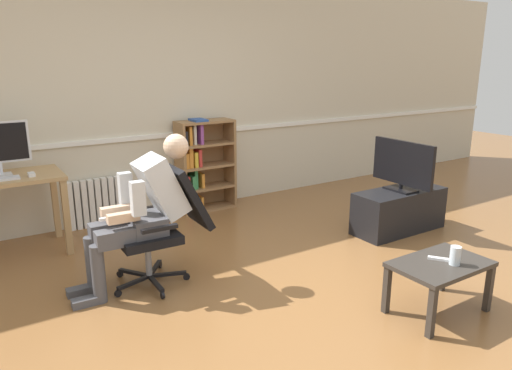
{
  "coord_description": "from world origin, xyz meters",
  "views": [
    {
      "loc": [
        -2.05,
        -2.58,
        1.8
      ],
      "look_at": [
        0.15,
        0.85,
        0.7
      ],
      "focal_mm": 33.46,
      "sensor_mm": 36.0,
      "label": 1
    }
  ],
  "objects_px": {
    "radiator": "(102,202)",
    "person_seated": "(142,208)",
    "tv_stand": "(399,211)",
    "spare_remote": "(439,259)",
    "drinking_glass": "(455,256)",
    "computer_mouse": "(31,174)",
    "coffee_table": "(440,270)",
    "office_chair": "(165,220)",
    "bookshelf": "(201,165)",
    "tv_screen": "(403,165)"
  },
  "relations": [
    {
      "from": "computer_mouse",
      "to": "coffee_table",
      "type": "bearing_deg",
      "value": -50.12
    },
    {
      "from": "computer_mouse",
      "to": "tv_stand",
      "type": "height_order",
      "value": "computer_mouse"
    },
    {
      "from": "computer_mouse",
      "to": "person_seated",
      "type": "distance_m",
      "value": 1.3
    },
    {
      "from": "office_chair",
      "to": "tv_stand",
      "type": "relative_size",
      "value": 0.93
    },
    {
      "from": "bookshelf",
      "to": "spare_remote",
      "type": "height_order",
      "value": "bookshelf"
    },
    {
      "from": "tv_stand",
      "to": "spare_remote",
      "type": "bearing_deg",
      "value": -129.67
    },
    {
      "from": "person_seated",
      "to": "coffee_table",
      "type": "distance_m",
      "value": 2.27
    },
    {
      "from": "radiator",
      "to": "drinking_glass",
      "type": "relative_size",
      "value": 5.26
    },
    {
      "from": "radiator",
      "to": "office_chair",
      "type": "distance_m",
      "value": 1.67
    },
    {
      "from": "computer_mouse",
      "to": "office_chair",
      "type": "distance_m",
      "value": 1.42
    },
    {
      "from": "spare_remote",
      "to": "computer_mouse",
      "type": "bearing_deg",
      "value": 93.87
    },
    {
      "from": "person_seated",
      "to": "spare_remote",
      "type": "distance_m",
      "value": 2.25
    },
    {
      "from": "tv_stand",
      "to": "drinking_glass",
      "type": "height_order",
      "value": "drinking_glass"
    },
    {
      "from": "tv_stand",
      "to": "spare_remote",
      "type": "height_order",
      "value": "tv_stand"
    },
    {
      "from": "radiator",
      "to": "drinking_glass",
      "type": "distance_m",
      "value": 3.64
    },
    {
      "from": "computer_mouse",
      "to": "tv_screen",
      "type": "relative_size",
      "value": 0.13
    },
    {
      "from": "radiator",
      "to": "tv_stand",
      "type": "bearing_deg",
      "value": -36.06
    },
    {
      "from": "computer_mouse",
      "to": "tv_stand",
      "type": "bearing_deg",
      "value": -22.59
    },
    {
      "from": "tv_screen",
      "to": "coffee_table",
      "type": "relative_size",
      "value": 1.09
    },
    {
      "from": "bookshelf",
      "to": "spare_remote",
      "type": "bearing_deg",
      "value": -83.09
    },
    {
      "from": "drinking_glass",
      "to": "tv_screen",
      "type": "bearing_deg",
      "value": 53.26
    },
    {
      "from": "bookshelf",
      "to": "office_chair",
      "type": "bearing_deg",
      "value": -125.04
    },
    {
      "from": "tv_stand",
      "to": "bookshelf",
      "type": "bearing_deg",
      "value": 128.56
    },
    {
      "from": "drinking_glass",
      "to": "bookshelf",
      "type": "bearing_deg",
      "value": 97.14
    },
    {
      "from": "bookshelf",
      "to": "tv_screen",
      "type": "relative_size",
      "value": 1.45
    },
    {
      "from": "computer_mouse",
      "to": "office_chair",
      "type": "height_order",
      "value": "office_chair"
    },
    {
      "from": "spare_remote",
      "to": "person_seated",
      "type": "bearing_deg",
      "value": 100.69
    },
    {
      "from": "office_chair",
      "to": "spare_remote",
      "type": "distance_m",
      "value": 2.11
    },
    {
      "from": "radiator",
      "to": "person_seated",
      "type": "relative_size",
      "value": 0.58
    },
    {
      "from": "tv_stand",
      "to": "computer_mouse",
      "type": "bearing_deg",
      "value": 157.41
    },
    {
      "from": "tv_stand",
      "to": "tv_screen",
      "type": "height_order",
      "value": "tv_screen"
    },
    {
      "from": "radiator",
      "to": "person_seated",
      "type": "xyz_separation_m",
      "value": [
        -0.1,
        -1.65,
        0.39
      ]
    },
    {
      "from": "person_seated",
      "to": "drinking_glass",
      "type": "xyz_separation_m",
      "value": [
        1.67,
        -1.63,
        -0.19
      ]
    },
    {
      "from": "bookshelf",
      "to": "office_chair",
      "type": "distance_m",
      "value": 1.9
    },
    {
      "from": "radiator",
      "to": "office_chair",
      "type": "bearing_deg",
      "value": -87.16
    },
    {
      "from": "person_seated",
      "to": "tv_screen",
      "type": "relative_size",
      "value": 1.6
    },
    {
      "from": "office_chair",
      "to": "tv_stand",
      "type": "bearing_deg",
      "value": 86.15
    },
    {
      "from": "computer_mouse",
      "to": "spare_remote",
      "type": "xyz_separation_m",
      "value": [
        2.27,
        -2.66,
        -0.37
      ]
    },
    {
      "from": "computer_mouse",
      "to": "spare_remote",
      "type": "distance_m",
      "value": 3.51
    },
    {
      "from": "tv_stand",
      "to": "office_chair",
      "type": "bearing_deg",
      "value": 174.55
    },
    {
      "from": "drinking_glass",
      "to": "computer_mouse",
      "type": "bearing_deg",
      "value": 129.65
    },
    {
      "from": "bookshelf",
      "to": "coffee_table",
      "type": "distance_m",
      "value": 3.13
    },
    {
      "from": "tv_stand",
      "to": "drinking_glass",
      "type": "relative_size",
      "value": 7.68
    },
    {
      "from": "computer_mouse",
      "to": "radiator",
      "type": "xyz_separation_m",
      "value": [
        0.72,
        0.51,
        -0.51
      ]
    },
    {
      "from": "computer_mouse",
      "to": "tv_screen",
      "type": "height_order",
      "value": "tv_screen"
    },
    {
      "from": "radiator",
      "to": "tv_screen",
      "type": "distance_m",
      "value": 3.25
    },
    {
      "from": "tv_screen",
      "to": "spare_remote",
      "type": "height_order",
      "value": "tv_screen"
    },
    {
      "from": "bookshelf",
      "to": "radiator",
      "type": "xyz_separation_m",
      "value": [
        -1.17,
        0.1,
        -0.28
      ]
    },
    {
      "from": "coffee_table",
      "to": "spare_remote",
      "type": "relative_size",
      "value": 4.65
    },
    {
      "from": "radiator",
      "to": "coffee_table",
      "type": "distance_m",
      "value": 3.54
    }
  ]
}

